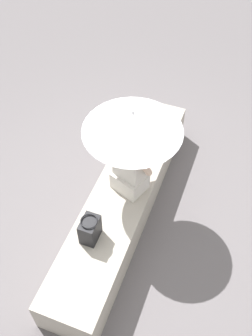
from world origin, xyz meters
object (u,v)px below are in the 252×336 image
at_px(parasol, 133,122).
at_px(handbag_black, 90,229).
at_px(magazine, 144,151).
at_px(person_seated, 130,164).

distance_m(parasol, handbag_black, 1.13).
bearing_deg(handbag_black, parasol, -10.18).
height_order(handbag_black, magazine, handbag_black).
xyz_separation_m(person_seated, parasol, (0.07, 0.00, 0.54)).
height_order(person_seated, parasol, parasol).
xyz_separation_m(parasol, magazine, (0.49, 0.02, -0.92)).
height_order(person_seated, magazine, person_seated).
bearing_deg(magazine, parasol, -164.92).
relative_size(parasol, magazine, 3.81).
height_order(parasol, magazine, parasol).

